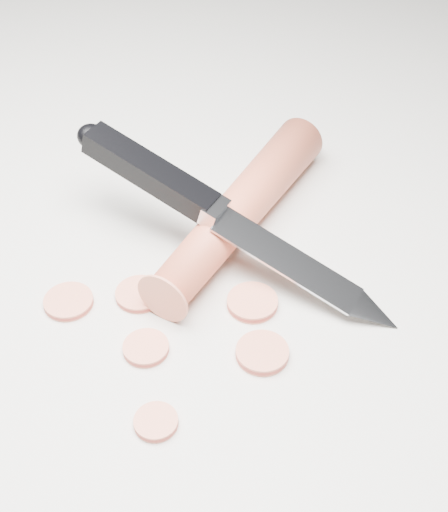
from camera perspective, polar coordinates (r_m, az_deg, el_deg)
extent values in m
plane|color=silver|center=(0.56, -3.39, -0.98)|extent=(2.40, 2.40, 0.00)
cylinder|color=#D04E32|center=(0.58, 1.34, 3.81)|extent=(0.17, 0.20, 0.04)
cylinder|color=#E57455|center=(0.54, -6.78, -3.05)|extent=(0.04, 0.04, 0.01)
cylinder|color=#E57455|center=(0.53, 2.29, -3.74)|extent=(0.04, 0.04, 0.01)
cylinder|color=#E57455|center=(0.50, -6.27, -7.32)|extent=(0.03, 0.03, 0.01)
cylinder|color=#E57455|center=(0.50, 3.08, -7.74)|extent=(0.04, 0.04, 0.01)
cylinder|color=#E57455|center=(0.54, -12.33, -3.58)|extent=(0.04, 0.04, 0.01)
cylinder|color=#E57455|center=(0.46, -5.47, -13.07)|extent=(0.03, 0.03, 0.01)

